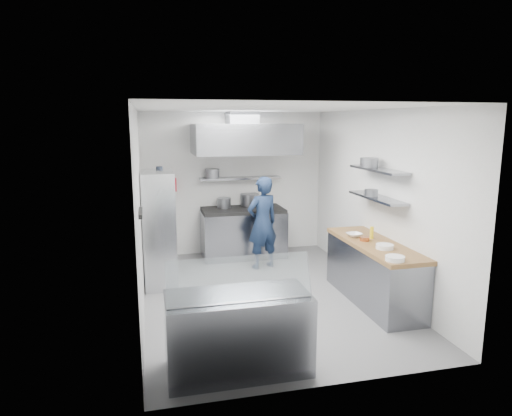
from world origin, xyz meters
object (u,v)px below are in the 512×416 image
object	(u,v)px
chef	(262,223)
wire_rack	(159,229)
gas_range	(243,234)
display_case	(238,333)

from	to	relation	value
chef	wire_rack	distance (m)	1.87
chef	wire_rack	bearing A→B (deg)	-5.14
gas_range	chef	world-z (taller)	chef
gas_range	display_case	distance (m)	4.20
gas_range	chef	xyz separation A→B (m)	(0.19, -0.77, 0.38)
gas_range	display_case	xyz separation A→B (m)	(-0.92, -4.10, -0.03)
chef	display_case	world-z (taller)	chef
display_case	chef	bearing A→B (deg)	71.51
chef	gas_range	bearing A→B (deg)	-94.32
chef	wire_rack	world-z (taller)	wire_rack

